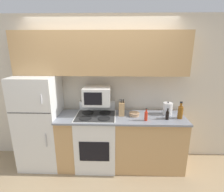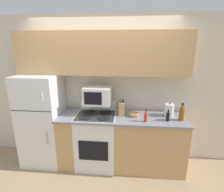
# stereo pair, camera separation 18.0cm
# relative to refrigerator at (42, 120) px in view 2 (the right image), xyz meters

# --- Properties ---
(ground_plane) EXTENTS (12.00, 12.00, 0.00)m
(ground_plane) POSITION_rel_refrigerator_xyz_m (1.04, -0.31, -0.80)
(ground_plane) COLOR tan
(wall_back) EXTENTS (8.00, 0.05, 2.55)m
(wall_back) POSITION_rel_refrigerator_xyz_m (1.04, 0.35, 0.48)
(wall_back) COLOR beige
(wall_back) RESTS_ON ground_plane
(lower_cabinets) EXTENTS (2.09, 0.61, 0.93)m
(lower_cabinets) POSITION_rel_refrigerator_xyz_m (1.38, -0.03, -0.33)
(lower_cabinets) COLOR tan
(lower_cabinets) RESTS_ON ground_plane
(refrigerator) EXTENTS (0.68, 0.65, 1.59)m
(refrigerator) POSITION_rel_refrigerator_xyz_m (0.00, 0.00, 0.00)
(refrigerator) COLOR white
(refrigerator) RESTS_ON ground_plane
(upper_cabinets) EXTENTS (2.76, 0.34, 0.68)m
(upper_cabinets) POSITION_rel_refrigerator_xyz_m (1.04, 0.15, 1.13)
(upper_cabinets) COLOR tan
(upper_cabinets) RESTS_ON refrigerator
(stove) EXTENTS (0.65, 0.59, 1.10)m
(stove) POSITION_rel_refrigerator_xyz_m (0.96, -0.04, -0.31)
(stove) COLOR white
(stove) RESTS_ON ground_plane
(microwave) EXTENTS (0.44, 0.36, 0.29)m
(microwave) POSITION_rel_refrigerator_xyz_m (0.98, 0.06, 0.46)
(microwave) COLOR white
(microwave) RESTS_ON stove
(knife_block) EXTENTS (0.09, 0.11, 0.29)m
(knife_block) POSITION_rel_refrigerator_xyz_m (1.39, -0.00, 0.25)
(knife_block) COLOR tan
(knife_block) RESTS_ON lower_cabinets
(bowl) EXTENTS (0.17, 0.17, 0.06)m
(bowl) POSITION_rel_refrigerator_xyz_m (1.60, -0.01, 0.17)
(bowl) COLOR tan
(bowl) RESTS_ON lower_cabinets
(bottle_hot_sauce) EXTENTS (0.05, 0.05, 0.20)m
(bottle_hot_sauce) POSITION_rel_refrigerator_xyz_m (1.76, -0.20, 0.22)
(bottle_hot_sauce) COLOR red
(bottle_hot_sauce) RESTS_ON lower_cabinets
(bottle_soy_sauce) EXTENTS (0.05, 0.05, 0.18)m
(bottle_soy_sauce) POSITION_rel_refrigerator_xyz_m (2.10, -0.14, 0.21)
(bottle_soy_sauce) COLOR black
(bottle_soy_sauce) RESTS_ON lower_cabinets
(bottle_whiskey) EXTENTS (0.08, 0.08, 0.28)m
(bottle_whiskey) POSITION_rel_refrigerator_xyz_m (2.31, -0.10, 0.25)
(bottle_whiskey) COLOR brown
(bottle_whiskey) RESTS_ON lower_cabinets
(kettle) EXTENTS (0.15, 0.15, 0.22)m
(kettle) POSITION_rel_refrigerator_xyz_m (2.16, 0.07, 0.24)
(kettle) COLOR white
(kettle) RESTS_ON lower_cabinets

